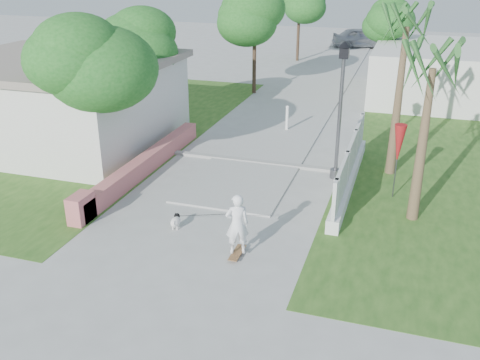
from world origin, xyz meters
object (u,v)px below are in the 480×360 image
at_px(patio_umbrella, 399,145).
at_px(skateboarder, 208,217).
at_px(street_lamp, 340,106).
at_px(dog, 176,221).
at_px(bollard, 287,117).
at_px(parked_car, 362,38).

relative_size(patio_umbrella, skateboarder, 0.97).
xyz_separation_m(street_lamp, dog, (-3.58, -4.84, -2.22)).
bearing_deg(skateboarder, dog, -46.05).
xyz_separation_m(bollard, dog, (-0.88, -9.34, -0.38)).
relative_size(street_lamp, patio_umbrella, 1.93).
bearing_deg(street_lamp, parked_car, 94.25).
height_order(patio_umbrella, skateboarder, patio_umbrella).
bearing_deg(parked_car, skateboarder, 162.64).
bearing_deg(patio_umbrella, bollard, 129.91).
distance_m(street_lamp, bollard, 5.56).
xyz_separation_m(patio_umbrella, parked_car, (-3.94, 28.49, -0.91)).
distance_m(patio_umbrella, dog, 6.85).
relative_size(street_lamp, parked_car, 0.97).
bearing_deg(parked_car, street_lamp, 167.63).
relative_size(street_lamp, skateboarder, 1.88).
bearing_deg(skateboarder, bollard, -113.13).
xyz_separation_m(bollard, parked_car, (0.66, 22.99, 0.19)).
distance_m(street_lamp, parked_car, 27.61).
height_order(street_lamp, dog, street_lamp).
bearing_deg(bollard, patio_umbrella, -50.09).
xyz_separation_m(patio_umbrella, dog, (-5.48, -3.84, -1.48)).
xyz_separation_m(patio_umbrella, skateboarder, (-4.37, -4.28, -0.98)).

